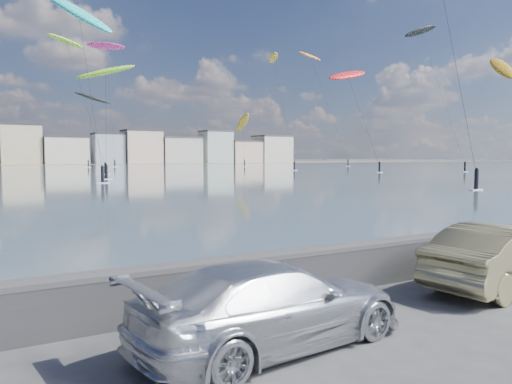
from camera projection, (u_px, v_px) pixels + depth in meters
ground at (328, 352)px, 7.74m from camera, size 700.00×700.00×0.00m
bay_water at (1, 173)px, 86.87m from camera, size 500.00×177.00×0.00m
seawall at (245, 278)px, 10.04m from camera, size 400.00×0.36×1.08m
car_silver at (272, 304)px, 7.93m from camera, size 4.92×2.46×1.37m
car_champagne at (504, 256)px, 11.39m from camera, size 4.68×2.12×1.49m
kitesurfer_1 at (79, 14)px, 64.11m from camera, size 9.48×16.29×24.92m
kitesurfer_2 at (92, 99)px, 137.53m from camera, size 9.85×11.58×20.81m
kitesurfer_3 at (421, 33)px, 105.46m from camera, size 8.97×16.08×31.66m
kitesurfer_4 at (503, 69)px, 87.21m from camera, size 6.12×17.83×21.45m
kitesurfer_5 at (243, 123)px, 145.96m from camera, size 6.42×12.79×15.66m
kitesurfer_6 at (348, 76)px, 94.59m from camera, size 9.72×9.07×20.28m
kitesurfer_7 at (105, 73)px, 73.77m from camera, size 8.97×14.30×17.13m
kitesurfer_9 at (311, 58)px, 153.31m from camera, size 8.51×16.09×35.53m
kitesurfer_10 at (106, 47)px, 145.73m from camera, size 11.37×18.08×36.58m
kitesurfer_12 at (67, 44)px, 91.06m from camera, size 8.06×18.58×25.12m
kitesurfer_15 at (274, 60)px, 112.16m from camera, size 5.80×15.40×26.27m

